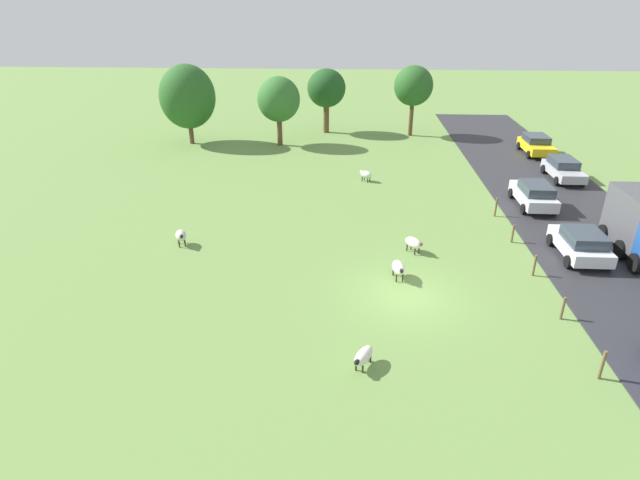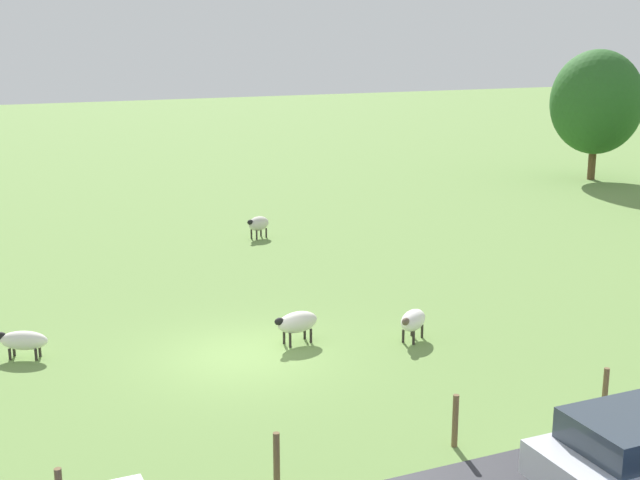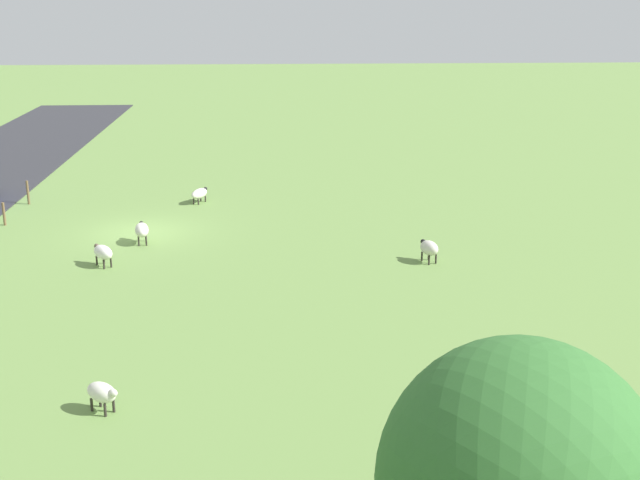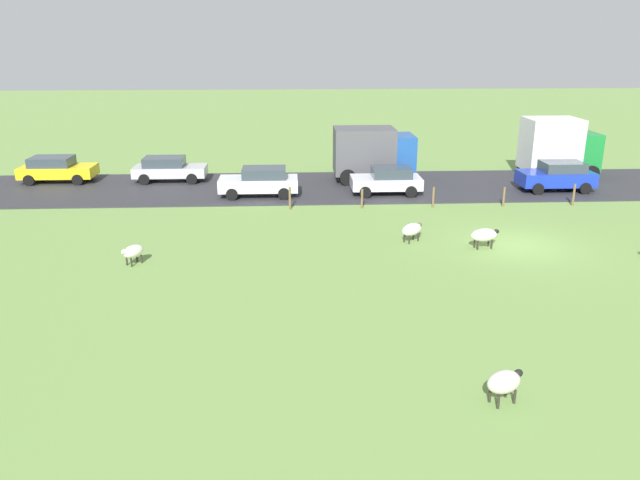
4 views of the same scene
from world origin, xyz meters
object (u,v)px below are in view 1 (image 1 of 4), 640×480
at_px(tree_0, 413,86).
at_px(car_0, 536,144).
at_px(tree_3, 326,89).
at_px(car_1, 563,169).
at_px(sheep_4, 363,356).
at_px(car_4, 534,194).
at_px(sheep_0, 414,243).
at_px(sheep_1, 398,268).
at_px(sheep_3, 181,236).
at_px(car_3, 581,243).
at_px(tree_1, 279,100).
at_px(sheep_2, 366,174).
at_px(tree_2, 187,97).

height_order(tree_0, car_0, tree_0).
bearing_deg(tree_3, car_1, -37.27).
distance_m(sheep_4, car_4, 19.78).
height_order(sheep_0, car_0, car_0).
bearing_deg(car_1, tree_0, 127.32).
relative_size(sheep_1, tree_0, 0.20).
bearing_deg(car_0, sheep_3, -141.95).
xyz_separation_m(tree_0, car_4, (5.91, -18.58, -3.75)).
height_order(tree_3, car_0, tree_3).
relative_size(car_1, car_3, 1.11).
height_order(sheep_1, car_1, car_1).
bearing_deg(tree_0, sheep_1, -96.69).
xyz_separation_m(tree_1, car_0, (22.02, -1.78, -3.17)).
xyz_separation_m(tree_3, car_1, (17.93, -13.64, -3.36)).
height_order(tree_0, car_1, tree_0).
height_order(sheep_4, tree_0, tree_0).
distance_m(sheep_1, sheep_2, 14.36).
distance_m(car_0, car_3, 20.02).
xyz_separation_m(tree_3, car_4, (14.05, -19.38, -3.32)).
relative_size(sheep_1, car_4, 0.30).
bearing_deg(car_4, tree_0, 107.66).
bearing_deg(car_4, tree_1, 141.53).
bearing_deg(car_1, sheep_2, -175.13).
bearing_deg(sheep_0, sheep_1, -109.42).
bearing_deg(sheep_2, car_4, -23.33).
bearing_deg(sheep_4, sheep_1, 75.10).
distance_m(sheep_3, tree_1, 21.52).
height_order(car_1, car_4, car_4).
bearing_deg(car_4, sheep_3, -161.75).
bearing_deg(car_1, tree_2, 163.89).
bearing_deg(car_4, car_0, 72.07).
distance_m(tree_0, car_1, 16.59).
xyz_separation_m(tree_2, car_1, (29.95, -8.65, -3.34)).
relative_size(tree_0, car_0, 1.49).
bearing_deg(sheep_1, car_3, 15.83).
distance_m(sheep_0, sheep_1, 3.05).
relative_size(sheep_2, car_1, 0.23).
height_order(sheep_0, tree_0, tree_0).
xyz_separation_m(sheep_3, sheep_4, (9.60, -9.63, -0.11)).
xyz_separation_m(tree_0, car_0, (9.96, -6.07, -3.77)).
xyz_separation_m(sheep_1, car_0, (13.29, 22.30, 0.29)).
relative_size(sheep_4, tree_1, 0.22).
bearing_deg(sheep_2, sheep_1, -85.12).
bearing_deg(sheep_2, tree_0, 72.07).
height_order(sheep_0, tree_1, tree_1).
height_order(sheep_4, car_4, car_4).
bearing_deg(sheep_0, tree_1, 114.68).
bearing_deg(sheep_2, tree_1, 127.56).
xyz_separation_m(sheep_1, tree_1, (-8.73, 24.08, 3.46)).
distance_m(tree_1, car_0, 22.32).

